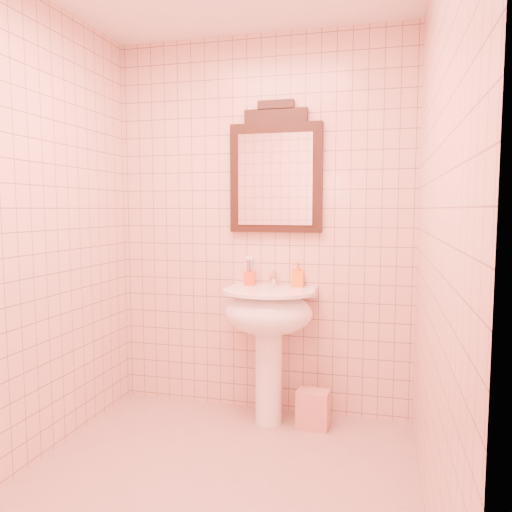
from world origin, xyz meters
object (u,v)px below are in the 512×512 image
(pedestal_sink, at_px, (269,321))
(soap_dispenser, at_px, (298,275))
(towel, at_px, (313,409))
(toothbrush_cup, at_px, (250,278))
(mirror, at_px, (276,172))

(pedestal_sink, height_order, soap_dispenser, soap_dispenser)
(towel, bearing_deg, soap_dispenser, 128.36)
(soap_dispenser, relative_size, towel, 0.69)
(soap_dispenser, xyz_separation_m, towel, (0.13, -0.16, -0.83))
(pedestal_sink, distance_m, toothbrush_cup, 0.33)
(toothbrush_cup, height_order, soap_dispenser, toothbrush_cup)
(mirror, xyz_separation_m, toothbrush_cup, (-0.16, -0.05, -0.69))
(mirror, bearing_deg, pedestal_sink, -90.00)
(pedestal_sink, bearing_deg, toothbrush_cup, 137.63)
(toothbrush_cup, xyz_separation_m, towel, (0.45, -0.15, -0.79))
(pedestal_sink, height_order, towel, pedestal_sink)
(soap_dispenser, bearing_deg, towel, -56.26)
(mirror, xyz_separation_m, towel, (0.29, -0.20, -1.49))
(toothbrush_cup, xyz_separation_m, soap_dispenser, (0.32, 0.01, 0.03))
(pedestal_sink, distance_m, mirror, 0.97)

